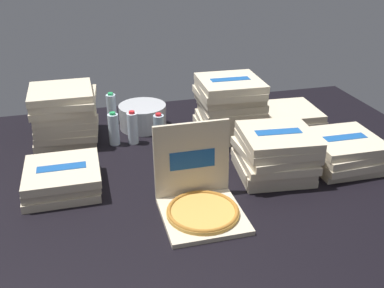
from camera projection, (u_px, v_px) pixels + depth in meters
ground_plane at (203, 173)px, 2.59m from camera, size 3.20×2.40×0.02m
open_pizza_box at (200, 198)px, 2.19m from camera, size 0.40×0.43×0.42m
pizza_stack_left_mid at (288, 117)px, 3.16m from camera, size 0.42×0.42×0.13m
pizza_stack_left_near at (343, 151)px, 2.62m from camera, size 0.42×0.43×0.18m
pizza_stack_left_far at (62, 178)px, 2.39m from camera, size 0.41×0.42×0.14m
pizza_stack_center_near at (275, 154)px, 2.50m from camera, size 0.45×0.46×0.27m
pizza_stack_right_far at (229, 108)px, 2.96m from camera, size 0.46×0.46×0.41m
pizza_stack_right_near at (65, 114)px, 2.92m from camera, size 0.44×0.44×0.36m
ice_bucket at (143, 116)px, 3.13m from camera, size 0.33×0.33×0.17m
water_bottle_0 at (133, 128)px, 2.89m from camera, size 0.07×0.07×0.23m
water_bottle_1 at (114, 129)px, 2.87m from camera, size 0.07×0.07×0.23m
water_bottle_2 at (159, 130)px, 2.85m from camera, size 0.07×0.07×0.23m
water_bottle_3 at (112, 108)px, 3.20m from camera, size 0.07×0.07×0.23m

